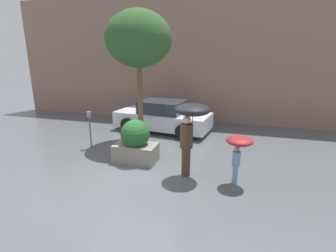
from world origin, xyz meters
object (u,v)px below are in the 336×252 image
(street_tree, at_px, (138,39))
(parking_meter, at_px, (89,122))
(parked_car_near, at_px, (163,117))
(person_child, at_px, (239,147))
(person_adult, at_px, (190,122))
(planter_box, at_px, (136,143))

(street_tree, relative_size, parking_meter, 3.57)
(parked_car_near, bearing_deg, parking_meter, 153.67)
(parked_car_near, bearing_deg, person_child, -133.92)
(person_adult, distance_m, street_tree, 3.97)
(planter_box, bearing_deg, parked_car_near, 92.69)
(person_child, height_order, parking_meter, parking_meter)
(planter_box, xyz_separation_m, street_tree, (-0.52, 1.79, 3.15))
(person_adult, distance_m, person_child, 1.40)
(planter_box, height_order, person_child, planter_box)
(planter_box, relative_size, parked_car_near, 0.32)
(planter_box, height_order, person_adult, person_adult)
(person_child, height_order, parked_car_near, parked_car_near)
(parked_car_near, xyz_separation_m, street_tree, (-0.36, -1.68, 3.17))
(street_tree, bearing_deg, parked_car_near, 78.04)
(person_child, xyz_separation_m, parked_car_near, (-3.28, 4.15, -0.44))
(planter_box, xyz_separation_m, person_child, (3.12, -0.68, 0.43))
(planter_box, height_order, parked_car_near, planter_box)
(person_child, bearing_deg, parked_car_near, -173.89)
(person_adult, height_order, parking_meter, person_adult)
(street_tree, bearing_deg, person_child, -34.14)
(planter_box, distance_m, person_adult, 2.13)
(planter_box, bearing_deg, person_child, -12.33)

